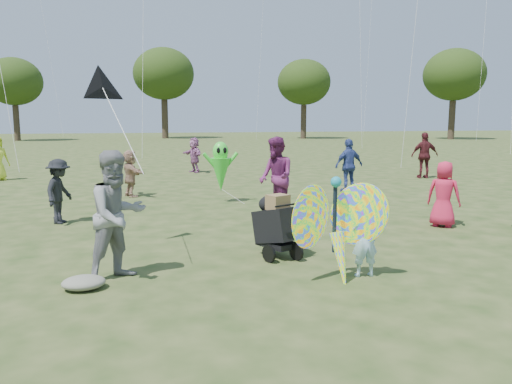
% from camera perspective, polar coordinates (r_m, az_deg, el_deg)
% --- Properties ---
extents(ground, '(160.00, 160.00, 0.00)m').
position_cam_1_polar(ground, '(7.64, 4.29, -9.74)').
color(ground, '#51592B').
rests_on(ground, ground).
extents(child_girl, '(0.42, 0.28, 1.14)m').
position_cam_1_polar(child_girl, '(7.72, 12.31, -5.33)').
color(child_girl, '#A9D5EF').
rests_on(child_girl, ground).
extents(adult_man, '(1.18, 1.13, 1.92)m').
position_cam_1_polar(adult_man, '(7.62, -15.56, -2.61)').
color(adult_man, gray).
rests_on(adult_man, ground).
extents(grey_bag, '(0.60, 0.49, 0.19)m').
position_cam_1_polar(grey_bag, '(7.51, -19.10, -9.76)').
color(grey_bag, gray).
rests_on(grey_bag, ground).
extents(crowd_a, '(0.83, 0.83, 1.46)m').
position_cam_1_polar(crowd_a, '(11.73, 20.66, -0.22)').
color(crowd_a, '#CC2043').
rests_on(crowd_a, ground).
extents(crowd_b, '(0.83, 1.08, 1.48)m').
position_cam_1_polar(crowd_b, '(12.17, -21.57, 0.07)').
color(crowd_b, black).
rests_on(crowd_b, ground).
extents(crowd_c, '(1.08, 0.60, 1.73)m').
position_cam_1_polar(crowd_c, '(16.46, 10.57, 2.99)').
color(crowd_c, '#314287').
rests_on(crowd_c, ground).
extents(crowd_d, '(0.85, 1.40, 1.43)m').
position_cam_1_polar(crowd_d, '(15.74, -14.16, 2.08)').
color(crowd_d, tan).
rests_on(crowd_d, ground).
extents(crowd_e, '(0.86, 1.04, 1.96)m').
position_cam_1_polar(crowd_e, '(12.01, 2.31, 1.70)').
color(crowd_e, '#682256').
rests_on(crowd_e, ground).
extents(crowd_h, '(1.14, 0.63, 1.84)m').
position_cam_1_polar(crowd_h, '(21.15, 18.72, 4.00)').
color(crowd_h, '#501A1F').
rests_on(crowd_h, ground).
extents(crowd_j, '(0.96, 1.51, 1.55)m').
position_cam_1_polar(crowd_j, '(22.36, -7.07, 4.22)').
color(crowd_j, '#A05B91').
rests_on(crowd_j, ground).
extents(jogging_stroller, '(0.78, 1.15, 1.09)m').
position_cam_1_polar(jogging_stroller, '(8.68, 2.31, -3.33)').
color(jogging_stroller, black).
rests_on(jogging_stroller, ground).
extents(butterfly_kite, '(1.74, 0.75, 1.75)m').
position_cam_1_polar(butterfly_kite, '(7.39, 9.26, -4.19)').
color(butterfly_kite, '#F25026').
rests_on(butterfly_kite, ground).
extents(delta_kite_rig, '(1.07, 1.99, 1.78)m').
position_cam_1_polar(delta_kite_rig, '(9.27, -17.14, 11.33)').
color(delta_kite_rig, black).
rests_on(delta_kite_rig, ground).
extents(alien_kite, '(1.12, 0.69, 1.74)m').
position_cam_1_polar(alien_kite, '(14.15, -4.06, 2.67)').
color(alien_kite, '#39E135').
rests_on(alien_kite, ground).
extents(tree_line, '(91.78, 33.60, 10.79)m').
position_cam_1_polar(tree_line, '(52.41, -7.85, 13.22)').
color(tree_line, '#3A2D21').
rests_on(tree_line, ground).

